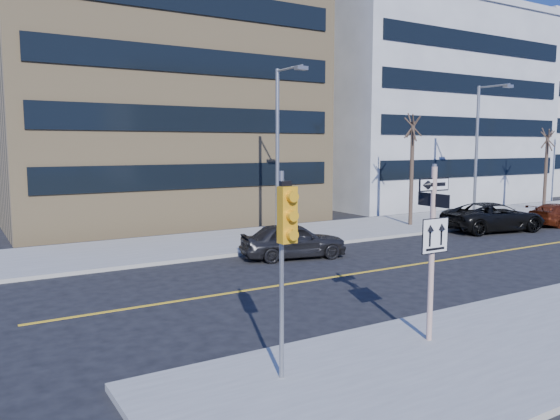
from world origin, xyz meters
TOP-DOWN VIEW (x-y plane):
  - ground at (0.00, 0.00)m, footprint 120.00×120.00m
  - far_sidewalk at (18.00, 12.00)m, footprint 66.00×6.00m
  - road_centerline at (12.00, 4.00)m, footprint 40.00×0.14m
  - sign_pole at (0.00, -2.51)m, footprint 0.92×0.92m
  - traffic_signal at (-4.00, -2.66)m, footprint 0.32×0.45m
  - parked_car_a at (2.68, 7.53)m, footprint 2.69×4.63m
  - parked_car_c at (15.81, 7.89)m, footprint 3.64×6.02m
  - parked_car_d at (20.98, 7.35)m, footprint 1.81×4.40m
  - streetlight_a at (4.00, 10.76)m, footprint 0.55×2.25m
  - streetlight_b at (18.00, 10.76)m, footprint 0.55×2.25m
  - street_tree_west at (13.00, 11.30)m, footprint 1.80×1.80m
  - street_tree_east at (26.00, 11.60)m, footprint 1.80×1.80m
  - building_brick at (2.00, 25.00)m, footprint 18.00×18.00m
  - building_grey_mid at (24.00, 24.00)m, footprint 20.00×16.00m
  - building_grey_far at (45.00, 27.00)m, footprint 18.00×18.00m

SIDE VIEW (x-z plane):
  - ground at x=0.00m, z-range 0.00..0.00m
  - road_centerline at x=12.00m, z-range 0.00..0.01m
  - far_sidewalk at x=18.00m, z-range 0.00..0.15m
  - parked_car_d at x=20.98m, z-range 0.00..1.28m
  - parked_car_a at x=2.68m, z-range 0.00..1.48m
  - parked_car_c at x=15.81m, z-range 0.00..1.56m
  - sign_pole at x=0.00m, z-range 0.41..4.47m
  - traffic_signal at x=-4.00m, z-range 1.03..5.03m
  - streetlight_a at x=4.00m, z-range 0.76..8.76m
  - streetlight_b at x=18.00m, z-range 0.76..8.76m
  - street_tree_east at x=26.00m, z-range 2.07..7.82m
  - street_tree_west at x=13.00m, z-range 2.35..8.70m
  - building_grey_mid at x=24.00m, z-range 0.00..15.00m
  - building_grey_far at x=45.00m, z-range 0.00..16.00m
  - building_brick at x=2.00m, z-range 0.00..18.00m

